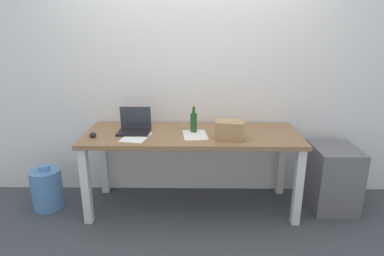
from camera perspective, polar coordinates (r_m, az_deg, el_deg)
The scene contains 11 objects.
ground_plane at distance 3.29m, azimuth 0.00°, elevation -13.46°, with size 8.00×8.00×0.00m, color #42474C.
back_wall at distance 3.27m, azimuth 0.09°, elevation 10.51°, with size 5.20×0.08×2.60m, color white.
desk at distance 3.01m, azimuth 0.00°, elevation -2.66°, with size 1.96×0.70×0.75m.
laptop_left at distance 3.05m, azimuth -10.04°, elevation 0.18°, with size 0.29×0.23×0.22m.
beer_bottle at distance 2.99m, azimuth 0.30°, elevation 1.09°, with size 0.06×0.06×0.25m.
computer_mouse at distance 3.01m, azimuth -16.97°, elevation -1.17°, with size 0.06×0.10×0.03m, color black.
cardboard_box at distance 2.83m, azimuth 6.60°, elevation -0.36°, with size 0.24×0.16×0.16m, color tan.
paper_sheet_front_left at distance 2.92m, azimuth -9.79°, elevation -1.57°, with size 0.21×0.30×0.00m, color white.
paper_sheet_center at distance 2.93m, azimuth 0.54°, elevation -1.21°, with size 0.21×0.30×0.00m, color white.
water_cooler_jug at distance 3.48m, azimuth -24.03°, elevation -9.65°, with size 0.29×0.29×0.44m.
filing_cabinet at distance 3.42m, azimuth 23.34°, elevation -7.98°, with size 0.40×0.48×0.61m, color slate.
Camera 1 is at (0.03, -2.84, 1.68)m, focal length 30.47 mm.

